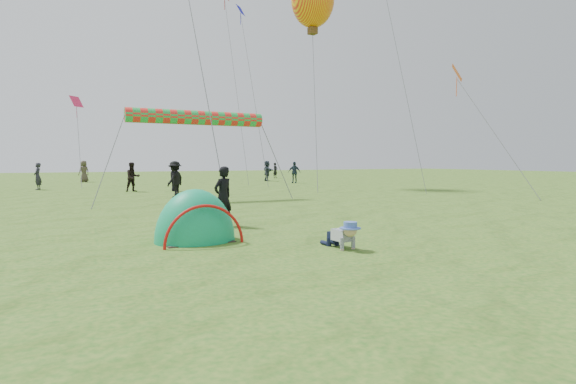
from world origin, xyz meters
name	(u,v)px	position (x,y,z in m)	size (l,w,h in m)	color
ground	(338,257)	(0.00, 0.00, 0.00)	(140.00, 140.00, 0.00)	#215717
crawling_toddler	(343,234)	(0.53, 0.61, 0.29)	(0.54, 0.77, 0.59)	black
popup_tent	(195,241)	(-1.92, 2.83, 0.00)	(1.80, 1.48, 2.33)	#118F54
standing_adult	(223,196)	(-0.64, 4.71, 0.82)	(0.60, 0.39, 1.63)	black
crowd_person_3	(175,179)	(0.40, 15.05, 0.88)	(1.14, 0.66, 1.77)	black
crowd_person_4	(84,171)	(-2.85, 34.28, 0.90)	(0.88, 0.57, 1.80)	#433A2D
crowd_person_6	(275,170)	(15.09, 34.76, 0.79)	(0.58, 0.38, 1.59)	black
crowd_person_7	(133,177)	(-0.88, 20.18, 0.85)	(0.82, 0.64, 1.69)	black
crowd_person_8	(294,172)	(12.08, 24.84, 0.85)	(1.00, 0.42, 1.71)	#223140
crowd_person_9	(174,177)	(1.35, 19.50, 0.83)	(1.07, 0.62, 1.66)	black
crowd_person_11	(267,171)	(11.60, 29.05, 0.89)	(1.66, 0.53, 1.79)	#29333E
crowd_person_12	(38,176)	(-5.85, 24.54, 0.83)	(0.60, 0.40, 1.66)	#25242F
balloon_kite	(313,3)	(10.67, 19.52, 12.18)	(2.85, 2.85, 3.98)	#F8B103
rainbow_tube_kite	(197,118)	(0.96, 13.01, 3.71)	(0.64, 0.64, 6.13)	red
diamond_kite_0	(76,102)	(-3.40, 29.58, 6.10)	(0.94, 0.94, 0.00)	#EE235A
diamond_kite_4	(240,10)	(7.88, 25.57, 13.11)	(0.85, 0.85, 0.00)	#1210C7
diamond_kite_7	(457,73)	(14.59, 10.79, 6.50)	(1.00, 1.00, 0.00)	#FE5C2B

